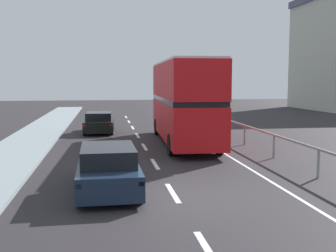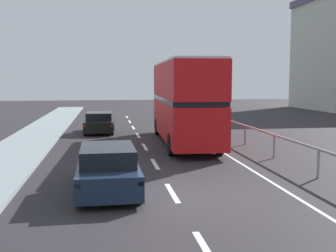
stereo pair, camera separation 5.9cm
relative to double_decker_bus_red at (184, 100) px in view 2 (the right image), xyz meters
The scene contains 6 objects.
ground_plane 10.46m from the double_decker_bus_red, 102.47° to the right, with size 73.99×120.00×0.10m, color #282529.
lane_paint_markings 2.93m from the double_decker_bus_red, 92.04° to the right, with size 3.63×46.00×0.01m.
bridge_side_railing 3.55m from the double_decker_bus_red, 16.93° to the right, with size 0.10×42.00×1.05m.
double_decker_bus_red is the anchor object (origin of this frame).
hatchback_car_near 10.12m from the double_decker_bus_red, 114.35° to the right, with size 1.90×4.46×1.40m.
sedan_car_ahead 7.21m from the double_decker_bus_red, 130.32° to the left, with size 1.96×4.08×1.34m.
Camera 2 is at (-1.95, -11.83, 3.39)m, focal length 44.47 mm.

